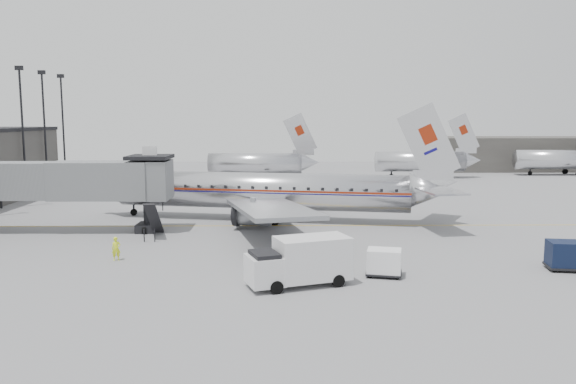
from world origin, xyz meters
name	(u,v)px	position (x,y,z in m)	size (l,w,h in m)	color
ground	(257,240)	(0.00, 0.00, 0.00)	(160.00, 160.00, 0.00)	slate
hangar	(515,153)	(45.00, 60.00, 3.00)	(30.00, 12.00, 6.00)	#3C3937
apron_line	(294,226)	(3.00, 6.00, 0.01)	(0.15, 60.00, 0.01)	gold
jet_bridge	(57,182)	(-16.66, 3.67, 4.18)	(21.00, 6.20, 7.10)	slate
distant_aircraft_near	(256,163)	(-1.79, 42.00, 2.73)	(16.39, 3.20, 10.26)	silver
distant_aircraft_mid	(421,161)	(24.21, 46.00, 2.73)	(16.39, 3.20, 10.26)	silver
distant_aircraft_far	(559,159)	(48.21, 50.00, 2.73)	(16.39, 3.20, 10.26)	silver
airliner	(268,191)	(0.67, 8.86, 2.72)	(33.81, 31.03, 10.80)	silver
service_van	(300,261)	(2.91, -11.81, 1.43)	(6.20, 3.99, 2.73)	silver
baggage_cart_navy	(567,255)	(19.59, -8.81, 0.96)	(2.53, 2.07, 1.81)	black
baggage_cart_white	(384,262)	(8.00, -10.00, 0.87)	(2.38, 2.01, 1.63)	white
ramp_worker	(116,249)	(-9.10, -6.00, 0.79)	(0.58, 0.38, 1.58)	#E0F81D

